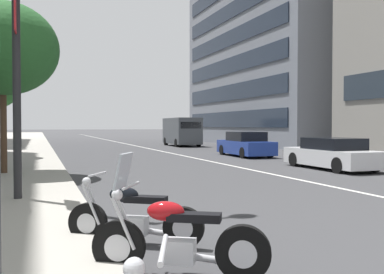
{
  "coord_description": "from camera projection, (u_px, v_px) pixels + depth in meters",
  "views": [
    {
      "loc": [
        -2.37,
        8.24,
        1.82
      ],
      "look_at": [
        14.47,
        2.17,
        1.34
      ],
      "focal_mm": 40.11,
      "sensor_mm": 36.0,
      "label": 1
    }
  ],
  "objects": [
    {
      "name": "car_approaching_light",
      "position": [
        245.0,
        145.0,
        25.38
      ],
      "size": [
        4.69,
        1.99,
        1.45
      ],
      "rotation": [
        0.0,
        0.0,
        -0.03
      ],
      "color": "navy",
      "rests_on": "ground"
    },
    {
      "name": "delivery_van_ahead",
      "position": [
        182.0,
        131.0,
        38.13
      ],
      "size": [
        5.41,
        2.31,
        2.49
      ],
      "rotation": [
        0.0,
        0.0,
        -0.03
      ],
      "color": "#4C5156",
      "rests_on": "ground"
    },
    {
      "name": "car_mid_block_traffic",
      "position": [
        332.0,
        154.0,
        17.93
      ],
      "size": [
        4.64,
        1.95,
        1.31
      ],
      "rotation": [
        0.0,
        0.0,
        -0.02
      ],
      "color": "silver",
      "rests_on": "ground"
    },
    {
      "name": "motorcycle_second_in_row",
      "position": [
        176.0,
        240.0,
        5.15
      ],
      "size": [
        1.18,
        1.96,
        1.49
      ],
      "rotation": [
        0.0,
        0.0,
        1.05
      ],
      "color": "black",
      "rests_on": "ground"
    },
    {
      "name": "lane_centre_stripe",
      "position": [
        137.0,
        146.0,
        37.98
      ],
      "size": [
        110.0,
        0.16,
        0.01
      ],
      "primitive_type": "cube",
      "color": "silver",
      "rests_on": "ground"
    },
    {
      "name": "motorcycle_mid_row",
      "position": [
        133.0,
        218.0,
        6.51
      ],
      "size": [
        1.25,
        1.88,
        1.09
      ],
      "rotation": [
        0.0,
        0.0,
        1.01
      ],
      "color": "black",
      "rests_on": "ground"
    },
    {
      "name": "street_tree_by_lamp_post",
      "position": [
        3.0,
        49.0,
        15.03
      ],
      "size": [
        3.85,
        3.85,
        6.01
      ],
      "color": "#473323",
      "rests_on": "sidewalk_right_plaza"
    }
  ]
}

